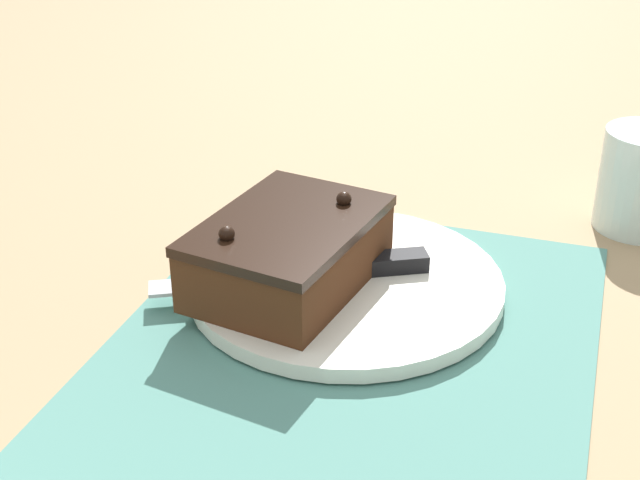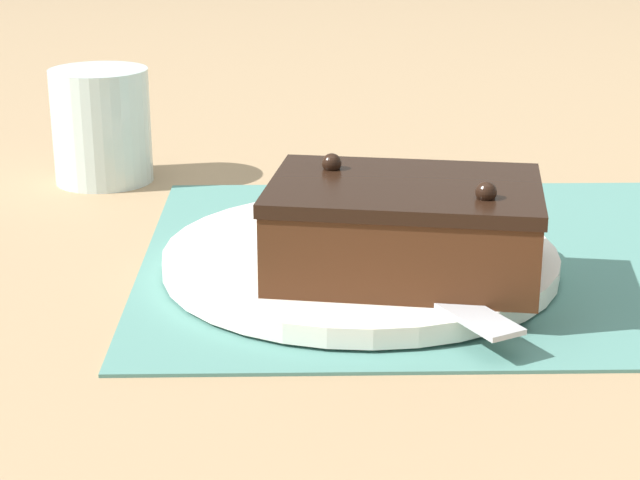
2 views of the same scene
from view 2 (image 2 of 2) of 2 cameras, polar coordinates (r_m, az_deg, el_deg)
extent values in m
plane|color=#9E7F5B|center=(0.71, 9.29, -0.98)|extent=(3.00, 3.00, 0.00)
cube|color=slate|center=(0.71, 9.30, -0.83)|extent=(0.46, 0.34, 0.00)
cylinder|color=white|center=(0.67, 2.14, -0.98)|extent=(0.25, 0.25, 0.01)
cube|color=#472614|center=(0.63, 4.49, 0.31)|extent=(0.17, 0.13, 0.05)
cube|color=black|center=(0.62, 4.55, 2.70)|extent=(0.17, 0.13, 0.01)
sphere|color=black|center=(0.65, 0.63, 4.12)|extent=(0.01, 0.01, 0.01)
sphere|color=black|center=(0.59, 8.85, 2.54)|extent=(0.01, 0.01, 0.01)
cube|color=black|center=(0.70, 0.53, 0.86)|extent=(0.05, 0.07, 0.01)
cube|color=#B7BABF|center=(0.61, 5.67, -2.54)|extent=(0.09, 0.15, 0.00)
cylinder|color=silver|center=(0.89, -11.57, 5.99)|extent=(0.08, 0.08, 0.09)
camera|label=1|loc=(1.02, 39.68, 22.20)|focal=50.00mm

